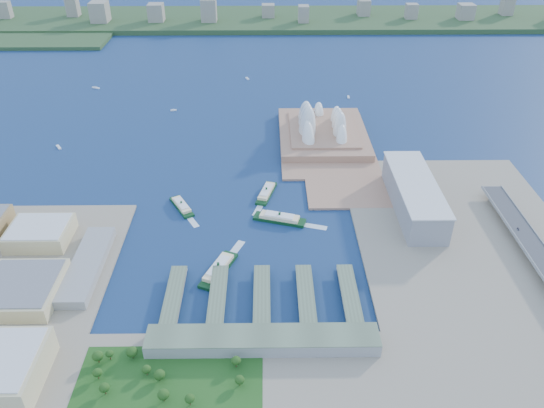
{
  "coord_description": "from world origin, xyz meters",
  "views": [
    {
      "loc": [
        19.23,
        -452.99,
        354.92
      ],
      "look_at": [
        25.4,
        67.08,
        18.0
      ],
      "focal_mm": 35.0,
      "sensor_mm": 36.0,
      "label": 1
    }
  ],
  "objects_px": {
    "ferry_c": "(218,267)",
    "car_c": "(518,229)",
    "ferry_b": "(266,191)",
    "ferry_d": "(280,217)",
    "ferry_a": "(181,205)",
    "opera_house": "(323,118)",
    "toaster_building": "(414,195)"
  },
  "relations": [
    {
      "from": "ferry_b",
      "to": "car_c",
      "type": "xyz_separation_m",
      "value": [
        277.03,
        -99.88,
        10.33
      ]
    },
    {
      "from": "ferry_a",
      "to": "ferry_c",
      "type": "xyz_separation_m",
      "value": [
        53.66,
        -120.29,
        1.02
      ]
    },
    {
      "from": "ferry_d",
      "to": "car_c",
      "type": "bearing_deg",
      "value": -82.25
    },
    {
      "from": "ferry_c",
      "to": "ferry_d",
      "type": "xyz_separation_m",
      "value": [
        64.86,
        91.37,
        -0.01
      ]
    },
    {
      "from": "ferry_b",
      "to": "car_c",
      "type": "height_order",
      "value": "car_c"
    },
    {
      "from": "opera_house",
      "to": "ferry_a",
      "type": "relative_size",
      "value": 3.57
    },
    {
      "from": "opera_house",
      "to": "ferry_d",
      "type": "height_order",
      "value": "opera_house"
    },
    {
      "from": "ferry_a",
      "to": "car_c",
      "type": "height_order",
      "value": "car_c"
    },
    {
      "from": "ferry_d",
      "to": "ferry_b",
      "type": "bearing_deg",
      "value": 31.18
    },
    {
      "from": "ferry_a",
      "to": "car_c",
      "type": "distance_m",
      "value": 386.97
    },
    {
      "from": "ferry_b",
      "to": "car_c",
      "type": "distance_m",
      "value": 294.67
    },
    {
      "from": "ferry_a",
      "to": "ferry_b",
      "type": "xyz_separation_m",
      "value": [
        103.38,
        29.72,
        0.36
      ]
    },
    {
      "from": "toaster_building",
      "to": "ferry_a",
      "type": "distance_m",
      "value": 279.95
    },
    {
      "from": "opera_house",
      "to": "toaster_building",
      "type": "bearing_deg",
      "value": -65.77
    },
    {
      "from": "opera_house",
      "to": "ferry_c",
      "type": "height_order",
      "value": "opera_house"
    },
    {
      "from": "ferry_a",
      "to": "car_c",
      "type": "xyz_separation_m",
      "value": [
        380.41,
        -70.16,
        10.68
      ]
    },
    {
      "from": "toaster_building",
      "to": "ferry_c",
      "type": "height_order",
      "value": "toaster_building"
    },
    {
      "from": "ferry_c",
      "to": "ferry_a",
      "type": "bearing_deg",
      "value": -42.99
    },
    {
      "from": "ferry_b",
      "to": "ferry_d",
      "type": "distance_m",
      "value": 60.57
    },
    {
      "from": "opera_house",
      "to": "car_c",
      "type": "distance_m",
      "value": 325.19
    },
    {
      "from": "ferry_a",
      "to": "opera_house",
      "type": "bearing_deg",
      "value": 16.33
    },
    {
      "from": "opera_house",
      "to": "ferry_b",
      "type": "bearing_deg",
      "value": -117.86
    },
    {
      "from": "toaster_building",
      "to": "ferry_a",
      "type": "relative_size",
      "value": 3.07
    },
    {
      "from": "ferry_a",
      "to": "ferry_d",
      "type": "xyz_separation_m",
      "value": [
        118.53,
        -28.93,
        1.01
      ]
    },
    {
      "from": "ferry_a",
      "to": "car_c",
      "type": "relative_size",
      "value": 12.13
    },
    {
      "from": "toaster_building",
      "to": "car_c",
      "type": "height_order",
      "value": "toaster_building"
    },
    {
      "from": "ferry_c",
      "to": "car_c",
      "type": "relative_size",
      "value": 14.73
    },
    {
      "from": "ferry_a",
      "to": "ferry_d",
      "type": "distance_m",
      "value": 122.01
    },
    {
      "from": "toaster_building",
      "to": "ferry_b",
      "type": "relative_size",
      "value": 2.86
    },
    {
      "from": "ferry_c",
      "to": "car_c",
      "type": "bearing_deg",
      "value": -148.3
    },
    {
      "from": "ferry_c",
      "to": "ferry_d",
      "type": "height_order",
      "value": "ferry_c"
    },
    {
      "from": "ferry_b",
      "to": "ferry_d",
      "type": "bearing_deg",
      "value": -59.42
    }
  ]
}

